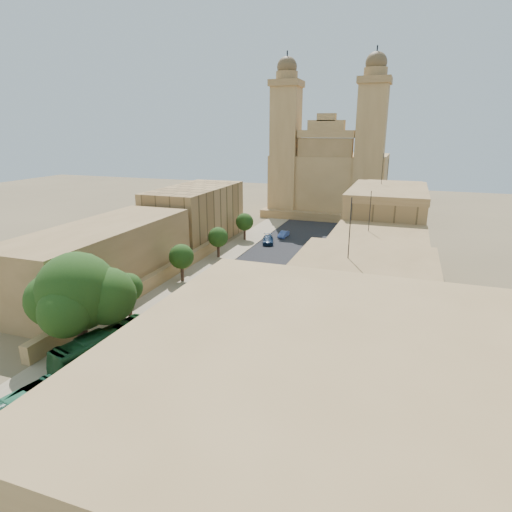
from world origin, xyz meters
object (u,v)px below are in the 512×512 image
Objects in this scene: car_blue_a at (208,306)px; car_dkblue at (268,240)px; church at (329,174)px; pedestrian_a at (269,350)px; bus_green_north at (105,345)px; street_tree_c at (218,237)px; car_blue_b at (284,234)px; bus_red_east at (240,344)px; pedestrian_c at (309,330)px; street_tree_a at (128,288)px; street_tree_b at (181,257)px; bus_green_south at (3,419)px; streetlamp at (137,477)px; car_cream at (276,285)px; street_tree_d at (245,222)px; red_truck at (216,344)px; bus_cream_east at (278,286)px; ficus_tree at (78,294)px; olive_pickup at (298,292)px; car_white_a at (249,282)px.

car_dkblue is (-2.78, 30.94, 0.02)m from car_blue_a.
church is 21.42× the size of pedestrian_a.
bus_green_north is (-6.50, -75.32, -8.15)m from church.
street_tree_c reaches higher than car_blue_b.
bus_red_east is 2.92× the size of car_blue_a.
street_tree_c is at bearing -151.16° from pedestrian_c.
street_tree_a reaches higher than pedestrian_c.
street_tree_b is at bearing 90.00° from street_tree_a.
church is 4.15× the size of bus_green_south.
car_blue_a is 36.41m from car_blue_b.
car_cream is at bearing 97.15° from streetlamp.
car_dkblue is (-8.05, 21.50, 0.07)m from car_cream.
street_tree_d is at bearing 90.00° from street_tree_a.
bus_red_east is (2.15, 0.54, 0.11)m from red_truck.
street_tree_b reaches higher than pedestrian_a.
street_tree_d is 1.41× the size of car_blue_b.
street_tree_d is 39.90m from pedestrian_c.
street_tree_c is 51.20m from streetlamp.
church is 66.39m from pedestrian_c.
red_truck is 10.58m from car_blue_a.
street_tree_c is 0.81× the size of red_truck.
car_blue_b is (6.38, 28.19, -2.89)m from street_tree_b.
car_cream is (9.55, 21.96, -0.75)m from bus_green_north.
bus_green_south is 0.86× the size of bus_cream_east.
car_cream is at bearing 59.60° from ficus_tree.
bus_red_east is at bearing 34.78° from bus_green_north.
street_tree_a is 1.12× the size of car_cream.
street_tree_b is 3.42× the size of pedestrian_c.
red_truck is at bearing -22.46° from street_tree_a.
streetlamp is at bearing -63.79° from street_tree_b.
car_dkblue is 5.61m from car_blue_b.
street_tree_b is at bearing -70.01° from bus_red_east.
pedestrian_c is (20.00, -34.43, -2.61)m from street_tree_d.
olive_pickup reaches higher than car_blue_a.
church is 76.04m from bus_green_north.
bus_green_south is at bearing 58.70° from pedestrian_a.
car_dkblue is at bearing -98.92° from church.
street_tree_d is at bearing -162.73° from pedestrian_c.
pedestrian_a is at bearing 61.04° from bus_green_south.
red_truck is 0.60× the size of bus_cream_east.
street_tree_c is 12.00m from street_tree_d.
car_blue_b is (-11.34, 64.19, -4.61)m from streetlamp.
street_tree_c is 0.98× the size of street_tree_d.
bus_cream_east is (14.00, -25.17, -1.96)m from street_tree_d.
bus_green_south is 0.76× the size of bus_red_east.
bus_cream_east reaches higher than car_blue_a.
ficus_tree is at bearing 117.42° from bus_green_south.
red_truck is 1.38× the size of car_cream.
street_tree_c is at bearing 113.84° from red_truck.
pedestrian_a is at bearing -60.33° from car_white_a.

